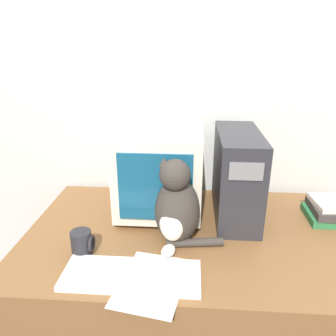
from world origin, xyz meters
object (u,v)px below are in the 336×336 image
object	(u,v)px
cat	(177,208)
mug	(82,243)
computer_tower	(237,175)
pen	(96,263)
keyboard	(131,275)
book_stack	(326,210)
crt_monitor	(160,170)

from	to	relation	value
cat	mug	size ratio (longest dim) A/B	3.78
computer_tower	cat	bearing A→B (deg)	-136.03
computer_tower	mug	distance (m)	0.72
pen	mug	xyz separation A→B (m)	(-0.07, 0.06, 0.04)
cat	mug	xyz separation A→B (m)	(-0.35, -0.11, -0.11)
keyboard	cat	world-z (taller)	cat
book_stack	mug	distance (m)	1.08
keyboard	computer_tower	bearing A→B (deg)	49.91
cat	book_stack	xyz separation A→B (m)	(0.67, 0.23, -0.11)
crt_monitor	cat	size ratio (longest dim) A/B	1.16
book_stack	mug	world-z (taller)	mug
crt_monitor	computer_tower	world-z (taller)	crt_monitor
book_stack	pen	size ratio (longest dim) A/B	1.40
crt_monitor	cat	distance (m)	0.29
computer_tower	pen	world-z (taller)	computer_tower
keyboard	mug	size ratio (longest dim) A/B	4.93
mug	cat	bearing A→B (deg)	16.95
cat	mug	distance (m)	0.38
crt_monitor	book_stack	xyz separation A→B (m)	(0.76, -0.03, -0.16)
cat	pen	xyz separation A→B (m)	(-0.29, -0.17, -0.15)
crt_monitor	cat	xyz separation A→B (m)	(0.09, -0.27, -0.05)
pen	mug	distance (m)	0.10
pen	keyboard	bearing A→B (deg)	-22.93
pen	crt_monitor	bearing A→B (deg)	65.84
keyboard	book_stack	world-z (taller)	book_stack
computer_tower	pen	bearing A→B (deg)	-142.49
computer_tower	keyboard	xyz separation A→B (m)	(-0.40, -0.48, -0.19)
computer_tower	book_stack	xyz separation A→B (m)	(0.41, -0.02, -0.15)
crt_monitor	pen	bearing A→B (deg)	-114.16
computer_tower	pen	size ratio (longest dim) A/B	3.12
cat	keyboard	bearing A→B (deg)	-106.90
crt_monitor	computer_tower	xyz separation A→B (m)	(0.35, -0.02, -0.01)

